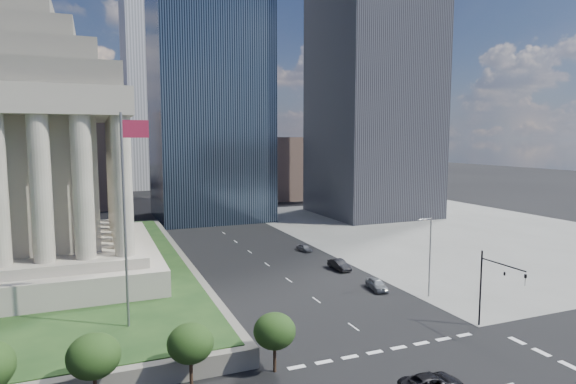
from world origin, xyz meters
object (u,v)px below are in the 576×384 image
war_memorial (11,124)px  street_lamp_north (429,252)px  parked_sedan_mid (339,265)px  traffic_signal_ne (494,281)px  parked_sedan_near (377,284)px  flagpole (126,209)px  pickup_truck (432,383)px  parked_sedan_far (304,248)px

war_memorial → street_lamp_north: war_memorial is taller
war_memorial → parked_sedan_mid: bearing=-10.4°
traffic_signal_ne → parked_sedan_near: 17.05m
war_memorial → parked_sedan_near: size_ratio=8.94×
street_lamp_north → flagpole: bearing=-178.4°
flagpole → pickup_truck: size_ratio=3.92×
war_memorial → traffic_signal_ne: bearing=-36.4°
pickup_truck → flagpole: bearing=52.9°
flagpole → parked_sedan_near: size_ratio=4.58×
pickup_truck → parked_sedan_mid: (9.87, 33.69, 0.04)m
flagpole → parked_sedan_near: flagpole is taller
flagpole → street_lamp_north: size_ratio=2.00×
pickup_truck → parked_sedan_near: bearing=-20.0°
street_lamp_north → traffic_signal_ne: bearing=-94.2°
street_lamp_north → parked_sedan_near: street_lamp_north is taller
street_lamp_north → parked_sedan_near: size_ratio=2.29×
flagpole → parked_sedan_near: bearing=10.6°
street_lamp_north → parked_sedan_far: 28.76m
war_memorial → parked_sedan_far: bearing=6.6°
war_memorial → parked_sedan_far: war_memorial is taller
parked_sedan_near → street_lamp_north: bearing=-38.6°
traffic_signal_ne → parked_sedan_far: bearing=95.1°
war_memorial → traffic_signal_ne: 60.00m
traffic_signal_ne → parked_sedan_mid: (-3.50, 26.39, -4.50)m
parked_sedan_far → street_lamp_north: bearing=-88.9°
traffic_signal_ne → street_lamp_north: size_ratio=0.80×
war_memorial → street_lamp_north: size_ratio=3.90×
parked_sedan_mid → war_memorial: bearing=166.2°
flagpole → traffic_signal_ne: (34.33, -10.30, -7.86)m
traffic_signal_ne → pickup_truck: size_ratio=1.57×
flagpole → war_memorial: bearing=116.9°
war_memorial → traffic_signal_ne: (46.50, -34.30, -16.15)m
flagpole → parked_sedan_far: 44.12m
traffic_signal_ne → pickup_truck: traffic_signal_ne is taller
parked_sedan_near → parked_sedan_mid: (0.00, 10.32, 0.01)m
parked_sedan_near → parked_sedan_mid: 10.32m
war_memorial → pickup_truck: bearing=-51.5°
flagpole → pickup_truck: bearing=-40.0°
war_memorial → flagpole: size_ratio=1.95×
street_lamp_north → parked_sedan_far: size_ratio=2.80×
street_lamp_north → parked_sedan_far: bearing=98.8°
parked_sedan_near → parked_sedan_far: 23.22m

